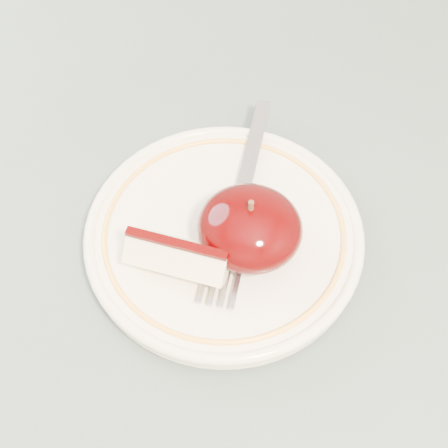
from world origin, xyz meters
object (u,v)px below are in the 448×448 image
(table, at_px, (84,342))
(plate, at_px, (224,234))
(apple_half, at_px, (250,228))
(fork, at_px, (241,199))

(table, height_order, plate, plate)
(plate, xyz_separation_m, apple_half, (0.02, -0.01, 0.03))
(plate, bearing_deg, fork, 81.27)
(plate, height_order, apple_half, apple_half)
(table, distance_m, apple_half, 0.19)
(table, xyz_separation_m, fork, (0.11, 0.11, 0.11))
(apple_half, bearing_deg, table, -149.81)
(table, height_order, apple_half, apple_half)
(plate, height_order, fork, fork)
(apple_half, bearing_deg, fork, 114.95)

